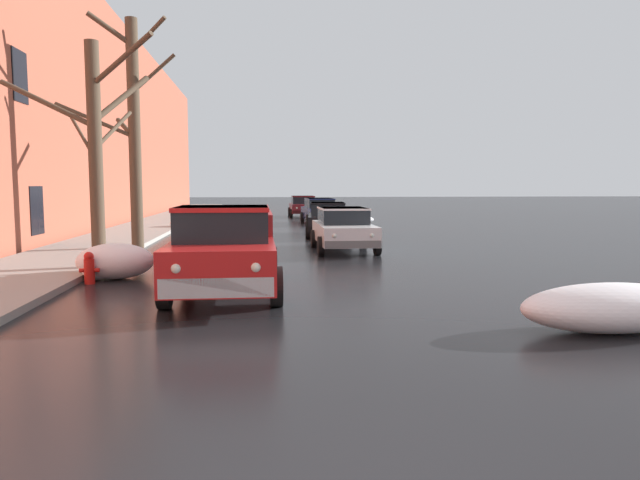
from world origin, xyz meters
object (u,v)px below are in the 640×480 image
(bare_tree_mid_block, at_px, (133,130))
(pickup_truck_red_approaching_near_lane, at_px, (225,249))
(sedan_white_parked_kerbside_close, at_px, (343,228))
(fire_hydrant, at_px, (89,268))
(sedan_black_parked_kerbside_mid, at_px, (328,218))
(sedan_darkblue_parked_far_down_block, at_px, (320,210))
(bare_tree_second_along_sidewalk, at_px, (96,147))
(sedan_maroon_queued_behind_truck, at_px, (303,206))

(bare_tree_mid_block, relative_size, pickup_truck_red_approaching_near_lane, 1.38)
(sedan_white_parked_kerbside_close, distance_m, fire_hydrant, 8.63)
(bare_tree_mid_block, height_order, sedan_white_parked_kerbside_close, bare_tree_mid_block)
(sedan_black_parked_kerbside_mid, xyz_separation_m, sedan_darkblue_parked_far_down_block, (0.46, 7.51, 0.00))
(sedan_white_parked_kerbside_close, relative_size, sedan_black_parked_kerbside_mid, 0.98)
(sedan_white_parked_kerbside_close, xyz_separation_m, sedan_darkblue_parked_far_down_block, (0.61, 13.11, -0.00))
(bare_tree_mid_block, bearing_deg, pickup_truck_red_approaching_near_lane, -66.00)
(sedan_white_parked_kerbside_close, distance_m, sedan_black_parked_kerbside_mid, 5.60)
(bare_tree_second_along_sidewalk, xyz_separation_m, sedan_darkblue_parked_far_down_block, (7.28, 17.14, -2.34))
(sedan_maroon_queued_behind_truck, xyz_separation_m, fire_hydrant, (-6.66, -25.96, -0.39))
(bare_tree_mid_block, relative_size, sedan_darkblue_parked_far_down_block, 1.71)
(pickup_truck_red_approaching_near_lane, height_order, sedan_black_parked_kerbside_mid, pickup_truck_red_approaching_near_lane)
(bare_tree_second_along_sidewalk, height_order, sedan_black_parked_kerbside_mid, bare_tree_second_along_sidewalk)
(bare_tree_second_along_sidewalk, relative_size, sedan_maroon_queued_behind_truck, 1.40)
(bare_tree_second_along_sidewalk, relative_size, sedan_darkblue_parked_far_down_block, 1.30)
(pickup_truck_red_approaching_near_lane, relative_size, sedan_black_parked_kerbside_mid, 1.28)
(sedan_white_parked_kerbside_close, height_order, fire_hydrant, sedan_white_parked_kerbside_close)
(bare_tree_mid_block, height_order, sedan_maroon_queued_behind_truck, bare_tree_mid_block)
(pickup_truck_red_approaching_near_lane, bearing_deg, sedan_maroon_queued_behind_truck, 82.39)
(pickup_truck_red_approaching_near_lane, distance_m, sedan_maroon_queued_behind_truck, 27.48)
(sedan_black_parked_kerbside_mid, distance_m, sedan_maroon_queued_behind_truck, 14.64)
(sedan_white_parked_kerbside_close, height_order, sedan_maroon_queued_behind_truck, same)
(sedan_maroon_queued_behind_truck, height_order, fire_hydrant, sedan_maroon_queued_behind_truck)
(pickup_truck_red_approaching_near_lane, height_order, sedan_white_parked_kerbside_close, pickup_truck_red_approaching_near_lane)
(bare_tree_second_along_sidewalk, bearing_deg, sedan_black_parked_kerbside_mid, 54.67)
(sedan_maroon_queued_behind_truck, bearing_deg, fire_hydrant, -104.39)
(bare_tree_second_along_sidewalk, bearing_deg, pickup_truck_red_approaching_near_lane, -42.51)
(sedan_black_parked_kerbside_mid, bearing_deg, sedan_white_parked_kerbside_close, -91.52)
(sedan_darkblue_parked_far_down_block, relative_size, sedan_maroon_queued_behind_truck, 1.08)
(sedan_white_parked_kerbside_close, height_order, sedan_darkblue_parked_far_down_block, same)
(sedan_maroon_queued_behind_truck, distance_m, fire_hydrant, 26.80)
(pickup_truck_red_approaching_near_lane, bearing_deg, sedan_black_parked_kerbside_mid, 74.15)
(bare_tree_second_along_sidewalk, relative_size, sedan_black_parked_kerbside_mid, 1.33)
(pickup_truck_red_approaching_near_lane, distance_m, fire_hydrant, 3.33)
(sedan_white_parked_kerbside_close, bearing_deg, fire_hydrant, -138.43)
(bare_tree_second_along_sidewalk, xyz_separation_m, sedan_white_parked_kerbside_close, (6.68, 4.03, -2.34))
(fire_hydrant, bearing_deg, pickup_truck_red_approaching_near_lane, -22.98)
(sedan_white_parked_kerbside_close, xyz_separation_m, sedan_maroon_queued_behind_truck, (0.21, 20.24, -0.00))
(sedan_black_parked_kerbside_mid, distance_m, fire_hydrant, 13.11)
(sedan_maroon_queued_behind_truck, bearing_deg, pickup_truck_red_approaching_near_lane, -97.61)
(pickup_truck_red_approaching_near_lane, relative_size, sedan_darkblue_parked_far_down_block, 1.25)
(bare_tree_second_along_sidewalk, distance_m, fire_hydrant, 3.22)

